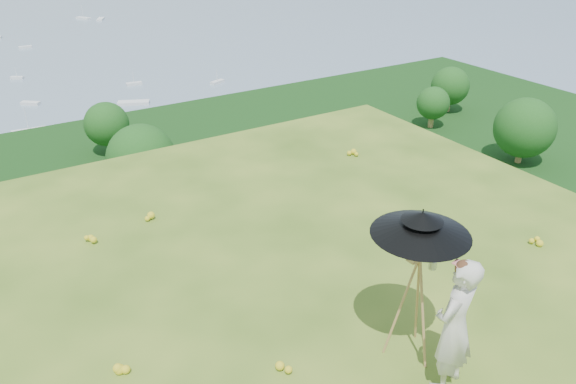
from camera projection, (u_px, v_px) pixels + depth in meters
ground at (280, 351)px, 6.90m from camera, size 14.00×14.00×0.00m
forest_slope at (66, 363)px, 46.61m from camera, size 140.00×56.00×22.00m
shoreline_tier at (12, 227)px, 80.11m from camera, size 170.00×28.00×8.00m
slope_trees at (31, 217)px, 40.25m from camera, size 110.00×50.00×6.00m
harbor_town at (1, 186)px, 77.15m from camera, size 110.00×22.00×5.00m
wildflowers at (270, 336)px, 7.06m from camera, size 10.00×10.50×0.12m
painter at (454, 326)px, 6.05m from camera, size 0.70×0.56×1.69m
field_easel at (415, 296)px, 6.51m from camera, size 0.69×0.69×1.71m
sun_umbrella at (421, 232)px, 6.14m from camera, size 1.34×1.34×0.58m
painter_cap at (465, 265)px, 5.69m from camera, size 0.22×0.25×0.10m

